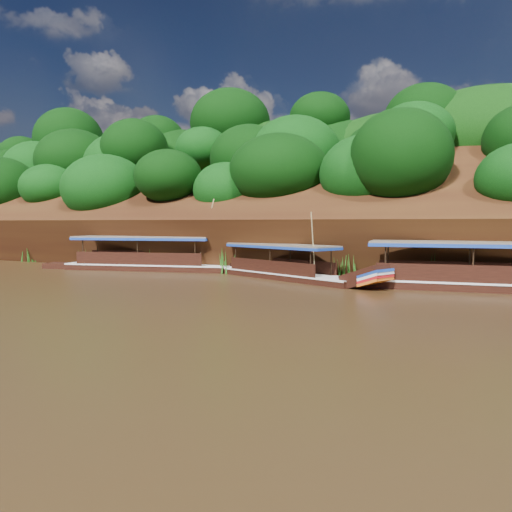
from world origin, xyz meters
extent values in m
plane|color=black|center=(0.00, 0.00, 0.00)|extent=(160.00, 160.00, 0.00)
cube|color=black|center=(0.00, 16.00, 3.50)|extent=(120.00, 16.12, 13.64)
cube|color=black|center=(0.00, 26.00, 0.00)|extent=(120.00, 24.00, 12.00)
ellipsoid|color=#093A09|center=(-36.00, 14.00, 3.20)|extent=(16.00, 8.00, 6.00)
ellipsoid|color=#093A09|center=(-30.00, 22.00, 9.00)|extent=(20.00, 10.00, 8.00)
ellipsoid|color=#093A09|center=(-6.00, 15.00, 3.50)|extent=(18.00, 8.00, 6.40)
ellipsoid|color=#093A09|center=(0.00, 23.00, 9.20)|extent=(24.00, 11.00, 8.40)
cube|color=black|center=(10.34, 7.62, 0.00)|extent=(13.42, 4.21, 0.93)
cube|color=silver|center=(10.34, 7.62, 0.44)|extent=(13.43, 4.27, 0.10)
cube|color=#4E4537|center=(9.52, 7.49, 2.49)|extent=(10.63, 4.12, 0.12)
cube|color=navy|center=(9.52, 7.49, 2.37)|extent=(10.63, 4.12, 0.19)
cube|color=black|center=(-1.06, 7.65, 0.00)|extent=(10.53, 5.85, 0.79)
cube|color=silver|center=(-1.06, 7.65, 0.38)|extent=(10.55, 5.91, 0.09)
cube|color=black|center=(4.45, 5.37, 0.62)|extent=(2.88, 2.31, 1.49)
cube|color=navy|center=(5.06, 5.12, 0.88)|extent=(1.78, 1.90, 0.54)
cube|color=#B61418|center=(5.06, 5.12, 0.58)|extent=(1.78, 1.90, 0.54)
cube|color=#4E4537|center=(-1.67, 7.90, 2.13)|extent=(8.52, 5.24, 0.11)
cube|color=navy|center=(-1.67, 7.90, 2.02)|extent=(8.52, 5.24, 0.16)
cylinder|color=tan|center=(1.19, 6.15, 2.29)|extent=(0.14, 0.95, 3.71)
cube|color=black|center=(-12.23, 8.56, 0.00)|extent=(13.69, 5.49, 0.92)
cube|color=silver|center=(-12.23, 8.56, 0.44)|extent=(13.70, 5.55, 0.10)
cube|color=black|center=(-4.84, 10.42, 0.72)|extent=(3.50, 2.42, 1.82)
cube|color=navy|center=(-4.01, 10.62, 1.03)|extent=(2.04, 2.11, 0.68)
cube|color=#B61418|center=(-4.01, 10.62, 0.68)|extent=(2.04, 2.11, 0.68)
cube|color=#4E4537|center=(-13.05, 8.35, 2.47)|extent=(10.92, 5.10, 0.12)
cube|color=navy|center=(-13.05, 8.35, 2.35)|extent=(10.92, 5.10, 0.18)
cylinder|color=tan|center=(-8.19, 9.36, 2.89)|extent=(1.16, 0.61, 4.73)
cone|color=#246719|center=(-27.15, 9.79, 0.83)|extent=(1.50, 1.50, 1.66)
cone|color=#246719|center=(-19.27, 8.93, 0.69)|extent=(1.50, 1.50, 1.38)
cone|color=#246719|center=(-12.51, 9.60, 1.06)|extent=(1.50, 1.50, 2.11)
cone|color=#246719|center=(-6.38, 9.16, 0.85)|extent=(1.50, 1.50, 1.70)
cone|color=#246719|center=(2.18, 9.07, 0.84)|extent=(1.50, 1.50, 1.68)
cone|color=#246719|center=(7.80, 9.44, 0.87)|extent=(1.50, 1.50, 1.75)
camera|label=1|loc=(11.28, -20.91, 3.53)|focal=35.00mm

